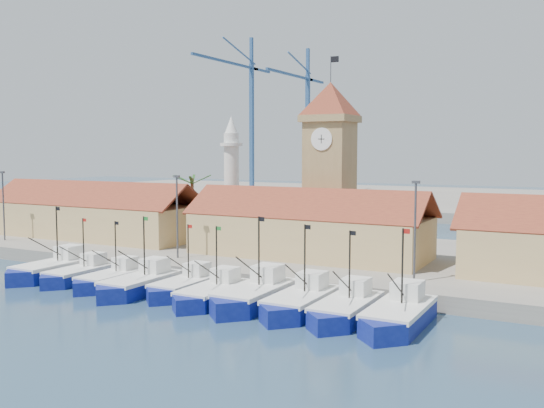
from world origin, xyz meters
The scene contains 21 objects.
ground centered at (0.00, 0.00, 0.00)m, with size 400.00×400.00×0.00m, color navy.
quay centered at (0.00, 24.00, 0.75)m, with size 140.00×32.00×1.50m, color gray.
terminal centered at (0.00, 110.00, 1.00)m, with size 240.00×80.00×2.00m, color gray.
boat_0 centered at (-21.51, 3.01, 0.81)m, with size 3.76×10.29×7.79m.
boat_1 centered at (-17.58, 2.94, 0.70)m, with size 3.25×8.90×6.74m.
boat_2 centered at (-13.09, 2.72, 0.69)m, with size 3.23×8.85×6.70m.
boat_3 centered at (-8.93, 1.92, 0.77)m, with size 3.61×9.89×7.48m.
boat_4 centered at (-4.89, 3.36, 0.70)m, with size 3.28×8.97×6.79m.
boat_5 centered at (-0.97, 2.10, 0.72)m, with size 3.38×9.25×7.00m.
boat_6 centered at (2.80, 2.79, 0.83)m, with size 3.87×10.59×8.02m.
boat_7 centered at (7.13, 2.81, 0.78)m, with size 3.65×9.99×7.56m.
boat_8 centered at (11.12, 2.62, 0.76)m, with size 3.53×9.68×7.32m.
boat_9 centered at (15.34, 2.53, 0.80)m, with size 3.75×10.28×7.78m.
hall_left centered at (-32.00, 20.00, 3.99)m, with size 31.20×10.13×7.61m.
hall_center centered at (0.00, 20.00, 3.99)m, with size 27.04×10.13×7.61m.
clock_tower centered at (0.00, 26.00, 11.96)m, with size 5.80×5.80×22.70m.
minaret centered at (-15.00, 28.00, 9.73)m, with size 3.00×3.00×16.30m.
palm_tree centered at (-20.00, 26.00, 6.25)m, with size 5.60×5.03×8.39m.
lamp_posts centered at (0.50, 12.00, 6.48)m, with size 80.70×0.25×9.03m.
crane_blue_far centered at (-54.64, 99.86, 25.34)m, with size 1.00×37.30×41.40m.
crane_blue_near centered at (-40.79, 106.45, 23.29)m, with size 1.00×32.92×38.34m.
Camera 1 is at (27.83, -40.73, 13.08)m, focal length 40.00 mm.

